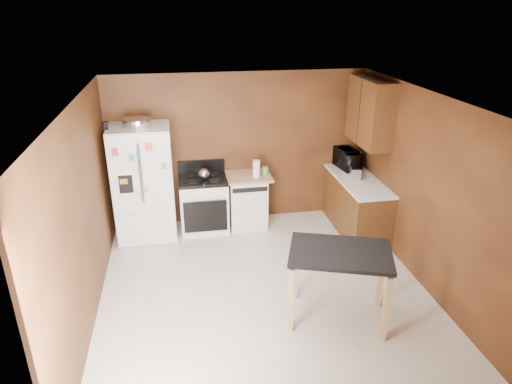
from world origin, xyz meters
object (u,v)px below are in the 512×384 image
object	(u,v)px
microwave	(347,159)
refrigerator	(144,183)
green_canister	(265,170)
dishwasher	(247,200)
paper_towel	(256,169)
gas_range	(204,203)
roasting_pan	(137,122)
island	(340,262)
kettle	(204,174)
pen_cup	(105,126)
toaster	(355,173)

from	to	relation	value
microwave	refrigerator	size ratio (longest dim) A/B	0.29
green_canister	dishwasher	xyz separation A→B (m)	(-0.31, -0.03, -0.50)
paper_towel	gas_range	world-z (taller)	paper_towel
roasting_pan	island	distance (m)	3.63
green_canister	refrigerator	size ratio (longest dim) A/B	0.07
paper_towel	kettle	bearing A→B (deg)	179.16
pen_cup	green_canister	world-z (taller)	pen_cup
green_canister	toaster	size ratio (longest dim) A/B	0.49
pen_cup	paper_towel	distance (m)	2.37
paper_towel	green_canister	size ratio (longest dim) A/B	2.33
paper_towel	dishwasher	distance (m)	0.60
roasting_pan	paper_towel	xyz separation A→B (m)	(1.79, -0.07, -0.83)
paper_towel	toaster	bearing A→B (deg)	-12.56
roasting_pan	toaster	bearing A→B (deg)	-7.06
roasting_pan	toaster	world-z (taller)	roasting_pan
kettle	microwave	size ratio (longest dim) A/B	0.34
island	refrigerator	bearing A→B (deg)	132.28
pen_cup	green_canister	bearing A→B (deg)	4.77
pen_cup	gas_range	distance (m)	1.95
gas_range	paper_towel	bearing A→B (deg)	-4.75
kettle	dishwasher	xyz separation A→B (m)	(0.70, 0.08, -0.54)
paper_towel	toaster	distance (m)	1.57
kettle	green_canister	xyz separation A→B (m)	(1.01, 0.11, -0.04)
toaster	refrigerator	size ratio (longest dim) A/B	0.13
dishwasher	toaster	bearing A→B (deg)	-14.65
kettle	island	distance (m)	2.87
pen_cup	dishwasher	bearing A→B (deg)	4.69
dishwasher	pen_cup	bearing A→B (deg)	-175.31
paper_towel	island	xyz separation A→B (m)	(0.52, -2.51, -0.27)
dishwasher	gas_range	bearing A→B (deg)	-178.06
microwave	dishwasher	distance (m)	1.82
green_canister	island	distance (m)	2.66
island	microwave	bearing A→B (deg)	68.20
gas_range	green_canister	bearing A→B (deg)	2.95
green_canister	microwave	size ratio (longest dim) A/B	0.22
gas_range	pen_cup	bearing A→B (deg)	-173.86
toaster	island	world-z (taller)	toaster
kettle	island	xyz separation A→B (m)	(1.36, -2.52, -0.23)
paper_towel	refrigerator	xyz separation A→B (m)	(-1.77, 0.01, -0.13)
pen_cup	dishwasher	distance (m)	2.52
roasting_pan	toaster	xyz separation A→B (m)	(3.32, -0.41, -0.87)
roasting_pan	green_canister	xyz separation A→B (m)	(1.95, 0.06, -0.90)
paper_towel	pen_cup	bearing A→B (deg)	-178.07
dishwasher	green_canister	bearing A→B (deg)	5.29
toaster	dishwasher	size ratio (longest dim) A/B	0.27
pen_cup	microwave	xyz separation A→B (m)	(3.80, 0.21, -0.81)
toaster	gas_range	size ratio (longest dim) A/B	0.22
roasting_pan	pen_cup	bearing A→B (deg)	-161.79
gas_range	island	xyz separation A→B (m)	(1.38, -2.58, 0.30)
roasting_pan	refrigerator	world-z (taller)	roasting_pan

